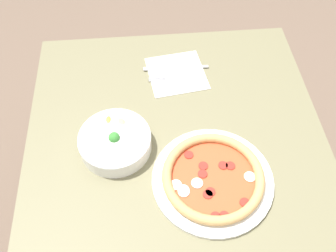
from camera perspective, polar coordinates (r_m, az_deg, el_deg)
name	(u,v)px	position (r m, az deg, el deg)	size (l,w,h in m)	color
dining_table	(179,187)	(1.14, 1.75, -9.33)	(1.14, 0.88, 0.75)	#706B4C
pizza	(213,178)	(1.02, 6.84, -7.85)	(0.33, 0.33, 0.04)	white
bowl	(115,141)	(1.07, -8.05, -2.34)	(0.21, 0.21, 0.07)	white
napkin	(177,73)	(1.27, 1.32, 8.02)	(0.21, 0.21, 0.00)	white
fork	(178,78)	(1.24, 1.54, 7.25)	(0.02, 0.19, 0.00)	silver
knife	(179,68)	(1.28, 1.65, 8.88)	(0.02, 0.22, 0.01)	silver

